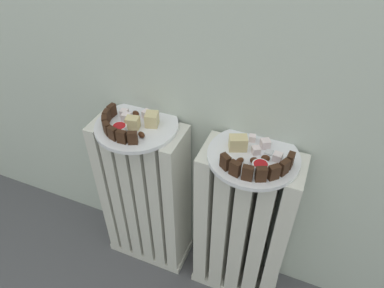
# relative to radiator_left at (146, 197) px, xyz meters

# --- Properties ---
(radiator_left) EXTENTS (0.30, 0.14, 0.61)m
(radiator_left) POSITION_rel_radiator_left_xyz_m (0.00, 0.00, 0.00)
(radiator_left) COLOR silver
(radiator_left) RESTS_ON ground_plane
(radiator_right) EXTENTS (0.30, 0.14, 0.61)m
(radiator_right) POSITION_rel_radiator_left_xyz_m (0.35, -0.00, -0.00)
(radiator_right) COLOR silver
(radiator_right) RESTS_ON ground_plane
(plate_left) EXTENTS (0.25, 0.25, 0.01)m
(plate_left) POSITION_rel_radiator_left_xyz_m (0.00, -0.00, 0.32)
(plate_left) COLOR white
(plate_left) RESTS_ON radiator_left
(plate_right) EXTENTS (0.25, 0.25, 0.01)m
(plate_right) POSITION_rel_radiator_left_xyz_m (0.35, -0.00, 0.32)
(plate_right) COLOR white
(plate_right) RESTS_ON radiator_right
(dark_cake_slice_left_0) EXTENTS (0.02, 0.03, 0.04)m
(dark_cake_slice_left_0) POSITION_rel_radiator_left_xyz_m (-0.09, 0.01, 0.34)
(dark_cake_slice_left_0) COLOR #382114
(dark_cake_slice_left_0) RESTS_ON plate_left
(dark_cake_slice_left_1) EXTENTS (0.02, 0.03, 0.04)m
(dark_cake_slice_left_1) POSITION_rel_radiator_left_xyz_m (-0.09, -0.02, 0.34)
(dark_cake_slice_left_1) COLOR #382114
(dark_cake_slice_left_1) RESTS_ON plate_left
(dark_cake_slice_left_2) EXTENTS (0.03, 0.03, 0.04)m
(dark_cake_slice_left_2) POSITION_rel_radiator_left_xyz_m (-0.07, -0.05, 0.34)
(dark_cake_slice_left_2) COLOR #382114
(dark_cake_slice_left_2) RESTS_ON plate_left
(dark_cake_slice_left_3) EXTENTS (0.03, 0.03, 0.04)m
(dark_cake_slice_left_3) POSITION_rel_radiator_left_xyz_m (-0.05, -0.07, 0.34)
(dark_cake_slice_left_3) COLOR #382114
(dark_cake_slice_left_3) RESTS_ON plate_left
(dark_cake_slice_left_4) EXTENTS (0.03, 0.02, 0.04)m
(dark_cake_slice_left_4) POSITION_rel_radiator_left_xyz_m (-0.03, -0.08, 0.34)
(dark_cake_slice_left_4) COLOR #382114
(dark_cake_slice_left_4) RESTS_ON plate_left
(dark_cake_slice_left_5) EXTENTS (0.03, 0.02, 0.04)m
(dark_cake_slice_left_5) POSITION_rel_radiator_left_xyz_m (0.01, -0.09, 0.34)
(dark_cake_slice_left_5) COLOR #382114
(dark_cake_slice_left_5) RESTS_ON plate_left
(dark_cake_slice_left_6) EXTENTS (0.03, 0.02, 0.04)m
(dark_cake_slice_left_6) POSITION_rel_radiator_left_xyz_m (0.04, -0.08, 0.34)
(dark_cake_slice_left_6) COLOR #382114
(dark_cake_slice_left_6) RESTS_ON plate_left
(marble_cake_slice_left_0) EXTENTS (0.05, 0.05, 0.04)m
(marble_cake_slice_left_0) POSITION_rel_radiator_left_xyz_m (0.04, 0.02, 0.34)
(marble_cake_slice_left_0) COLOR beige
(marble_cake_slice_left_0) RESTS_ON plate_left
(marble_cake_slice_left_1) EXTENTS (0.04, 0.04, 0.04)m
(marble_cake_slice_left_1) POSITION_rel_radiator_left_xyz_m (0.00, -0.02, 0.34)
(marble_cake_slice_left_1) COLOR beige
(marble_cake_slice_left_1) RESTS_ON plate_left
(turkish_delight_left_0) EXTENTS (0.02, 0.02, 0.02)m
(turkish_delight_left_0) POSITION_rel_radiator_left_xyz_m (-0.05, 0.02, 0.33)
(turkish_delight_left_0) COLOR white
(turkish_delight_left_0) RESTS_ON plate_left
(turkish_delight_left_1) EXTENTS (0.03, 0.03, 0.02)m
(turkish_delight_left_1) POSITION_rel_radiator_left_xyz_m (-0.04, 0.00, 0.34)
(turkish_delight_left_1) COLOR white
(turkish_delight_left_1) RESTS_ON plate_left
(turkish_delight_left_2) EXTENTS (0.03, 0.03, 0.02)m
(turkish_delight_left_2) POSITION_rel_radiator_left_xyz_m (0.01, 0.04, 0.33)
(turkish_delight_left_2) COLOR white
(turkish_delight_left_2) RESTS_ON plate_left
(medjool_date_left_0) EXTENTS (0.03, 0.03, 0.02)m
(medjool_date_left_0) POSITION_rel_radiator_left_xyz_m (0.04, -0.05, 0.33)
(medjool_date_left_0) COLOR #3D1E0F
(medjool_date_left_0) RESTS_ON plate_left
(medjool_date_left_1) EXTENTS (0.03, 0.03, 0.02)m
(medjool_date_left_1) POSITION_rel_radiator_left_xyz_m (-0.02, 0.03, 0.33)
(medjool_date_left_1) COLOR #3D1E0F
(medjool_date_left_1) RESTS_ON plate_left
(jam_bowl_left) EXTENTS (0.04, 0.04, 0.02)m
(jam_bowl_left) POSITION_rel_radiator_left_xyz_m (-0.02, -0.05, 0.34)
(jam_bowl_left) COLOR white
(jam_bowl_left) RESTS_ON plate_left
(dark_cake_slice_right_0) EXTENTS (0.03, 0.03, 0.04)m
(dark_cake_slice_right_0) POSITION_rel_radiator_left_xyz_m (0.30, -0.08, 0.34)
(dark_cake_slice_right_0) COLOR #382114
(dark_cake_slice_right_0) RESTS_ON plate_right
(dark_cake_slice_right_1) EXTENTS (0.03, 0.02, 0.04)m
(dark_cake_slice_right_1) POSITION_rel_radiator_left_xyz_m (0.33, -0.09, 0.34)
(dark_cake_slice_right_1) COLOR #382114
(dark_cake_slice_right_1) RESTS_ON plate_right
(dark_cake_slice_right_2) EXTENTS (0.03, 0.02, 0.04)m
(dark_cake_slice_right_2) POSITION_rel_radiator_left_xyz_m (0.36, -0.09, 0.34)
(dark_cake_slice_right_2) COLOR #382114
(dark_cake_slice_right_2) RESTS_ON plate_right
(dark_cake_slice_right_3) EXTENTS (0.03, 0.03, 0.04)m
(dark_cake_slice_right_3) POSITION_rel_radiator_left_xyz_m (0.39, -0.09, 0.34)
(dark_cake_slice_right_3) COLOR #382114
(dark_cake_slice_right_3) RESTS_ON plate_right
(dark_cake_slice_right_4) EXTENTS (0.03, 0.03, 0.04)m
(dark_cake_slice_right_4) POSITION_rel_radiator_left_xyz_m (0.42, -0.07, 0.34)
(dark_cake_slice_right_4) COLOR #382114
(dark_cake_slice_right_4) RESTS_ON plate_right
(dark_cake_slice_right_5) EXTENTS (0.03, 0.03, 0.04)m
(dark_cake_slice_right_5) POSITION_rel_radiator_left_xyz_m (0.44, -0.04, 0.34)
(dark_cake_slice_right_5) COLOR #382114
(dark_cake_slice_right_5) RESTS_ON plate_right
(dark_cake_slice_right_6) EXTENTS (0.02, 0.03, 0.04)m
(dark_cake_slice_right_6) POSITION_rel_radiator_left_xyz_m (0.45, -0.01, 0.34)
(dark_cake_slice_right_6) COLOR #382114
(dark_cake_slice_right_6) RESTS_ON plate_right
(marble_cake_slice_right_0) EXTENTS (0.06, 0.05, 0.04)m
(marble_cake_slice_right_0) POSITION_rel_radiator_left_xyz_m (0.31, 0.01, 0.34)
(marble_cake_slice_right_0) COLOR beige
(marble_cake_slice_right_0) RESTS_ON plate_right
(turkish_delight_right_0) EXTENTS (0.03, 0.03, 0.02)m
(turkish_delight_right_0) POSITION_rel_radiator_left_xyz_m (0.36, 0.01, 0.33)
(turkish_delight_right_0) COLOR white
(turkish_delight_right_0) RESTS_ON plate_right
(turkish_delight_right_1) EXTENTS (0.02, 0.02, 0.02)m
(turkish_delight_right_1) POSITION_rel_radiator_left_xyz_m (0.33, 0.06, 0.33)
(turkish_delight_right_1) COLOR white
(turkish_delight_right_1) RESTS_ON plate_right
(turkish_delight_right_2) EXTENTS (0.02, 0.02, 0.02)m
(turkish_delight_right_2) POSITION_rel_radiator_left_xyz_m (0.42, 0.00, 0.33)
(turkish_delight_right_2) COLOR white
(turkish_delight_right_2) RESTS_ON plate_right
(turkish_delight_right_3) EXTENTS (0.03, 0.03, 0.02)m
(turkish_delight_right_3) POSITION_rel_radiator_left_xyz_m (0.37, 0.04, 0.34)
(turkish_delight_right_3) COLOR white
(turkish_delight_right_3) RESTS_ON plate_right
(medjool_date_right_0) EXTENTS (0.03, 0.03, 0.01)m
(medjool_date_right_0) POSITION_rel_radiator_left_xyz_m (0.33, -0.04, 0.33)
(medjool_date_right_0) COLOR #3D1E0F
(medjool_date_right_0) RESTS_ON plate_right
(medjool_date_right_1) EXTENTS (0.03, 0.02, 0.02)m
(medjool_date_right_1) POSITION_rel_radiator_left_xyz_m (0.36, -0.03, 0.33)
(medjool_date_right_1) COLOR #3D1E0F
(medjool_date_right_1) RESTS_ON plate_right
(medjool_date_right_2) EXTENTS (0.03, 0.03, 0.02)m
(medjool_date_right_2) POSITION_rel_radiator_left_xyz_m (0.39, -0.01, 0.33)
(medjool_date_right_2) COLOR #3D1E0F
(medjool_date_right_2) RESTS_ON plate_right
(jam_bowl_right) EXTENTS (0.04, 0.04, 0.03)m
(jam_bowl_right) POSITION_rel_radiator_left_xyz_m (0.38, -0.06, 0.34)
(jam_bowl_right) COLOR white
(jam_bowl_right) RESTS_ON plate_right
(fork) EXTENTS (0.02, 0.10, 0.00)m
(fork) POSITION_rel_radiator_left_xyz_m (0.39, -0.01, 0.32)
(fork) COLOR silver
(fork) RESTS_ON plate_right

